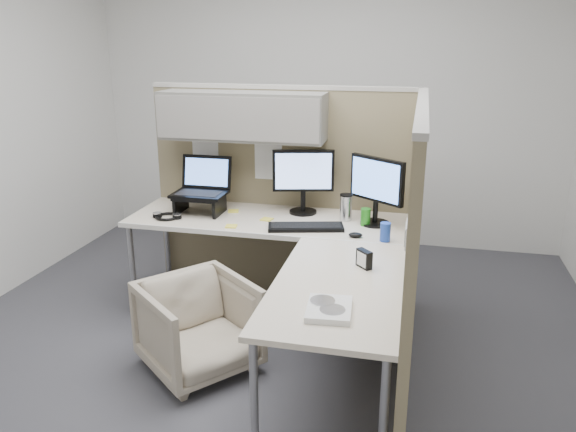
% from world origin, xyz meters
% --- Properties ---
extents(ground, '(4.50, 4.50, 0.00)m').
position_xyz_m(ground, '(0.00, 0.00, 0.00)').
color(ground, '#3B3B40').
rests_on(ground, ground).
extents(partition_back, '(2.00, 0.36, 1.63)m').
position_xyz_m(partition_back, '(-0.22, 0.83, 1.10)').
color(partition_back, '#887A59').
rests_on(partition_back, ground).
extents(partition_right, '(0.07, 2.03, 1.63)m').
position_xyz_m(partition_right, '(0.90, -0.07, 0.82)').
color(partition_right, '#887A59').
rests_on(partition_right, ground).
extents(desk, '(2.00, 1.98, 0.73)m').
position_xyz_m(desk, '(0.12, 0.13, 0.69)').
color(desk, beige).
rests_on(desk, ground).
extents(office_chair, '(0.82, 0.83, 0.62)m').
position_xyz_m(office_chair, '(-0.33, -0.30, 0.31)').
color(office_chair, '#B7AD91').
rests_on(office_chair, ground).
extents(monitor_left, '(0.44, 0.20, 0.47)m').
position_xyz_m(monitor_left, '(0.10, 0.72, 1.00)').
color(monitor_left, black).
rests_on(monitor_left, desk).
extents(monitor_right, '(0.38, 0.28, 0.47)m').
position_xyz_m(monitor_right, '(0.64, 0.57, 1.00)').
color(monitor_right, black).
rests_on(monitor_right, desk).
extents(laptop_station, '(0.38, 0.33, 0.40)m').
position_xyz_m(laptop_station, '(-0.63, 0.58, 0.88)').
color(laptop_station, black).
rests_on(laptop_station, desk).
extents(keyboard, '(0.53, 0.29, 0.02)m').
position_xyz_m(keyboard, '(0.19, 0.37, 0.74)').
color(keyboard, black).
rests_on(keyboard, desk).
extents(mouse, '(0.09, 0.06, 0.03)m').
position_xyz_m(mouse, '(0.54, 0.28, 0.75)').
color(mouse, black).
rests_on(mouse, desk).
extents(travel_mug, '(0.09, 0.09, 0.19)m').
position_xyz_m(travel_mug, '(0.43, 0.62, 0.82)').
color(travel_mug, silver).
rests_on(travel_mug, desk).
extents(soda_can_green, '(0.07, 0.07, 0.12)m').
position_xyz_m(soda_can_green, '(0.73, 0.25, 0.79)').
color(soda_can_green, '#1E3FA5').
rests_on(soda_can_green, desk).
extents(soda_can_silver, '(0.07, 0.07, 0.12)m').
position_xyz_m(soda_can_silver, '(0.58, 0.53, 0.79)').
color(soda_can_silver, '#268C1E').
rests_on(soda_can_silver, desk).
extents(sticky_note_c, '(0.09, 0.09, 0.01)m').
position_xyz_m(sticky_note_c, '(-0.41, 0.63, 0.73)').
color(sticky_note_c, yellow).
rests_on(sticky_note_c, desk).
extents(sticky_note_a, '(0.09, 0.09, 0.01)m').
position_xyz_m(sticky_note_a, '(-0.31, 0.30, 0.73)').
color(sticky_note_a, yellow).
rests_on(sticky_note_a, desk).
extents(sticky_note_d, '(0.09, 0.09, 0.01)m').
position_xyz_m(sticky_note_d, '(-0.11, 0.50, 0.73)').
color(sticky_note_d, yellow).
rests_on(sticky_note_d, desk).
extents(headphones, '(0.21, 0.17, 0.03)m').
position_xyz_m(headphones, '(-0.81, 0.37, 0.74)').
color(headphones, black).
rests_on(headphones, desk).
extents(paper_stack, '(0.23, 0.28, 0.03)m').
position_xyz_m(paper_stack, '(0.54, -0.78, 0.75)').
color(paper_stack, white).
rests_on(paper_stack, desk).
extents(desk_clock, '(0.10, 0.10, 0.10)m').
position_xyz_m(desk_clock, '(0.64, -0.21, 0.78)').
color(desk_clock, black).
rests_on(desk_clock, desk).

